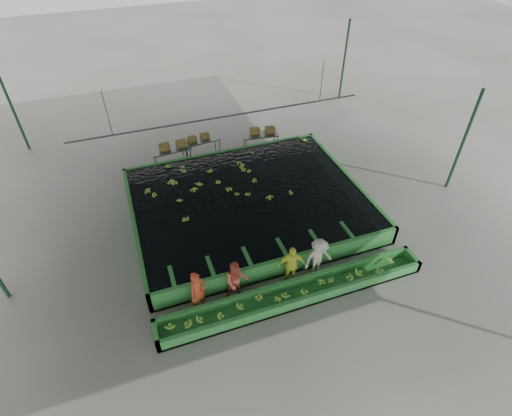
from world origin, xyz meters
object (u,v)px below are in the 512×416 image
object	(u,v)px
worker_d	(318,258)
worker_a	(198,291)
worker_c	(291,265)
box_stack_right	(262,133)
packing_table_right	(260,141)
sorting_trough	(295,294)
worker_b	(236,281)
packing_table_mid	(201,147)
flotation_tank	(248,204)
packing_table_left	(172,156)
box_stack_left	(173,148)
box_stack_mid	(199,139)

from	to	relation	value
worker_d	worker_a	bearing A→B (deg)	176.58
worker_c	box_stack_right	world-z (taller)	worker_c
worker_c	packing_table_right	world-z (taller)	worker_c
packing_table_right	sorting_trough	bearing A→B (deg)	-103.45
worker_c	worker_b	bearing A→B (deg)	-170.04
packing_table_mid	worker_d	bearing A→B (deg)	-77.67
flotation_tank	packing_table_right	bearing A→B (deg)	63.99
packing_table_left	box_stack_right	xyz separation A→B (m)	(5.00, 0.00, 0.42)
worker_d	box_stack_left	world-z (taller)	worker_d
worker_b	box_stack_mid	world-z (taller)	worker_b
worker_d	packing_table_mid	size ratio (longest dim) A/B	0.83
packing_table_mid	box_stack_left	size ratio (longest dim) A/B	1.46
worker_d	worker_b	bearing A→B (deg)	176.58
sorting_trough	box_stack_left	world-z (taller)	box_stack_left
box_stack_right	worker_d	bearing A→B (deg)	-97.80
packing_table_right	box_stack_left	distance (m)	4.75
flotation_tank	worker_a	world-z (taller)	worker_a
sorting_trough	worker_c	xyz separation A→B (m)	(0.16, 0.80, 0.62)
box_stack_left	box_stack_right	xyz separation A→B (m)	(4.87, -0.07, -0.03)
worker_a	flotation_tank	bearing A→B (deg)	27.91
worker_b	box_stack_left	distance (m)	9.38
worker_d	worker_c	bearing A→B (deg)	176.58
worker_a	box_stack_right	world-z (taller)	worker_a
worker_b	worker_d	size ratio (longest dim) A/B	0.99
flotation_tank	box_stack_mid	bearing A→B (deg)	99.70
worker_b	box_stack_mid	bearing A→B (deg)	93.30
flotation_tank	sorting_trough	xyz separation A→B (m)	(0.00, -5.10, -0.20)
sorting_trough	worker_b	size ratio (longest dim) A/B	5.85
box_stack_left	box_stack_mid	xyz separation A→B (m)	(1.41, 0.31, 0.04)
worker_d	packing_table_left	xyz separation A→B (m)	(-3.73, 9.30, -0.41)
flotation_tank	worker_d	xyz separation A→B (m)	(1.26, -4.30, 0.41)
flotation_tank	box_stack_left	bearing A→B (deg)	114.69
packing_table_right	box_stack_mid	world-z (taller)	box_stack_mid
worker_b	box_stack_left	size ratio (longest dim) A/B	1.21
worker_c	box_stack_right	bearing A→B (deg)	85.64
packing_table_right	box_stack_mid	bearing A→B (deg)	171.77
worker_d	packing_table_left	size ratio (longest dim) A/B	0.87
worker_d	box_stack_left	distance (m)	10.04
packing_table_left	box_stack_mid	bearing A→B (deg)	13.97
worker_c	packing_table_mid	bearing A→B (deg)	105.92
box_stack_mid	box_stack_right	xyz separation A→B (m)	(3.46, -0.38, -0.07)
packing_table_right	packing_table_mid	bearing A→B (deg)	172.44
worker_d	packing_table_mid	world-z (taller)	worker_d
sorting_trough	worker_c	distance (m)	1.02
sorting_trough	worker_c	world-z (taller)	worker_c
packing_table_mid	flotation_tank	bearing A→B (deg)	-81.00
worker_d	flotation_tank	bearing A→B (deg)	102.94
worker_c	box_stack_left	bearing A→B (deg)	114.86
flotation_tank	sorting_trough	world-z (taller)	flotation_tank
sorting_trough	packing_table_mid	distance (m)	10.47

